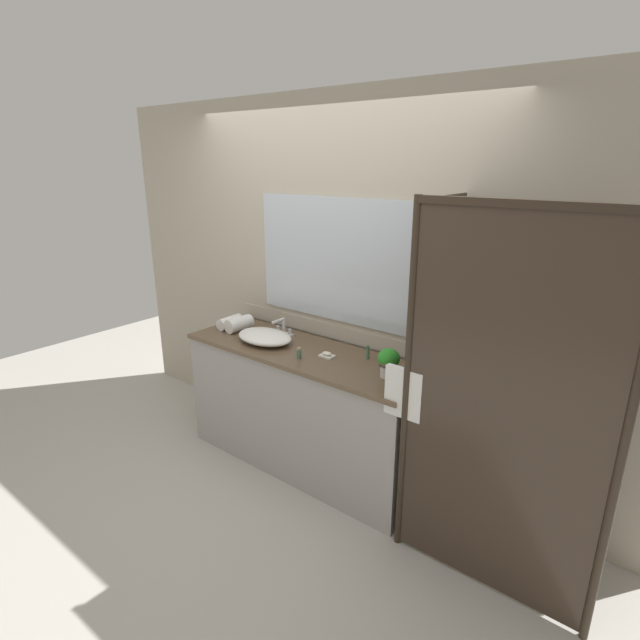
# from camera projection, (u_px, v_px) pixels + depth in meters

# --- Properties ---
(ground_plane) EXTENTS (8.00, 8.00, 0.00)m
(ground_plane) POSITION_uv_depth(u_px,v_px,m) (304.00, 462.00, 3.69)
(ground_plane) COLOR #B7B2A8
(wall_back_with_mirror) EXTENTS (4.40, 0.06, 2.60)m
(wall_back_with_mirror) POSITION_uv_depth(u_px,v_px,m) (333.00, 284.00, 3.54)
(wall_back_with_mirror) COLOR #B2A893
(wall_back_with_mirror) RESTS_ON ground_plane
(vanity_cabinet) EXTENTS (1.80, 0.58, 0.90)m
(vanity_cabinet) POSITION_uv_depth(u_px,v_px,m) (305.00, 408.00, 3.55)
(vanity_cabinet) COLOR #9E9993
(vanity_cabinet) RESTS_ON ground_plane
(shower_enclosure) EXTENTS (1.20, 0.59, 2.00)m
(shower_enclosure) POSITION_uv_depth(u_px,v_px,m) (473.00, 395.00, 2.48)
(shower_enclosure) COLOR #2D2319
(shower_enclosure) RESTS_ON ground_plane
(sink_basin) EXTENTS (0.44, 0.30, 0.09)m
(sink_basin) POSITION_uv_depth(u_px,v_px,m) (265.00, 337.00, 3.55)
(sink_basin) COLOR white
(sink_basin) RESTS_ON vanity_cabinet
(faucet) EXTENTS (0.17, 0.14, 0.14)m
(faucet) POSITION_uv_depth(u_px,v_px,m) (283.00, 329.00, 3.69)
(faucet) COLOR silver
(faucet) RESTS_ON vanity_cabinet
(potted_plant) EXTENTS (0.13, 0.13, 0.18)m
(potted_plant) POSITION_uv_depth(u_px,v_px,m) (389.00, 361.00, 2.96)
(potted_plant) COLOR beige
(potted_plant) RESTS_ON vanity_cabinet
(soap_dish) EXTENTS (0.10, 0.07, 0.04)m
(soap_dish) POSITION_uv_depth(u_px,v_px,m) (327.00, 355.00, 3.29)
(soap_dish) COLOR silver
(soap_dish) RESTS_ON vanity_cabinet
(amenity_bottle_conditioner) EXTENTS (0.03, 0.03, 0.09)m
(amenity_bottle_conditioner) POSITION_uv_depth(u_px,v_px,m) (368.00, 353.00, 3.25)
(amenity_bottle_conditioner) COLOR #4C7056
(amenity_bottle_conditioner) RESTS_ON vanity_cabinet
(amenity_bottle_lotion) EXTENTS (0.03, 0.03, 0.07)m
(amenity_bottle_lotion) POSITION_uv_depth(u_px,v_px,m) (299.00, 353.00, 3.26)
(amenity_bottle_lotion) COLOR #4C7056
(amenity_bottle_lotion) RESTS_ON vanity_cabinet
(rolled_towel_near_edge) EXTENTS (0.10, 0.21, 0.09)m
(rolled_towel_near_edge) POSITION_uv_depth(u_px,v_px,m) (230.00, 322.00, 3.85)
(rolled_towel_near_edge) COLOR white
(rolled_towel_near_edge) RESTS_ON vanity_cabinet
(rolled_towel_middle) EXTENTS (0.12, 0.22, 0.11)m
(rolled_towel_middle) POSITION_uv_depth(u_px,v_px,m) (239.00, 324.00, 3.78)
(rolled_towel_middle) COLOR white
(rolled_towel_middle) RESTS_ON vanity_cabinet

